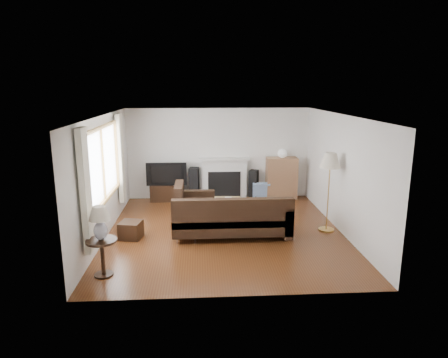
{
  "coord_description": "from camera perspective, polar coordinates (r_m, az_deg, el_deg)",
  "views": [
    {
      "loc": [
        -0.53,
        -8.16,
        3.09
      ],
      "look_at": [
        0.0,
        0.3,
        1.1
      ],
      "focal_mm": 32.0,
      "sensor_mm": 36.0,
      "label": 1
    }
  ],
  "objects": [
    {
      "name": "side_table",
      "position": [
        7.01,
        -16.95,
        -10.7
      ],
      "size": [
        0.51,
        0.51,
        0.63
      ],
      "primitive_type": "cube",
      "color": "black",
      "rests_on": "ground"
    },
    {
      "name": "television",
      "position": [
        10.94,
        -8.17,
        0.84
      ],
      "size": [
        1.08,
        0.14,
        0.62
      ],
      "primitive_type": "imported",
      "color": "black",
      "rests_on": "tv_stand"
    },
    {
      "name": "speaker_left",
      "position": [
        11.03,
        -4.29,
        -0.67
      ],
      "size": [
        0.29,
        0.33,
        0.9
      ],
      "primitive_type": "cube",
      "rotation": [
        0.0,
        0.0,
        -0.15
      ],
      "color": "black",
      "rests_on": "ground"
    },
    {
      "name": "bookshelf",
      "position": [
        11.2,
        8.21,
        0.12
      ],
      "size": [
        0.84,
        0.4,
        1.16
      ],
      "primitive_type": "cube",
      "color": "#966745",
      "rests_on": "ground"
    },
    {
      "name": "fireplace",
      "position": [
        11.1,
        0.02,
        0.13
      ],
      "size": [
        1.4,
        0.26,
        1.15
      ],
      "primitive_type": "cube",
      "color": "white",
      "rests_on": "room"
    },
    {
      "name": "window",
      "position": [
        8.33,
        -16.86,
        1.99
      ],
      "size": [
        0.12,
        2.74,
        1.54
      ],
      "primitive_type": "cube",
      "color": "olive",
      "rests_on": "room"
    },
    {
      "name": "footstool",
      "position": [
        8.53,
        -13.15,
        -7.09
      ],
      "size": [
        0.5,
        0.5,
        0.36
      ],
      "primitive_type": "cube",
      "rotation": [
        0.0,
        0.0,
        -0.2
      ],
      "color": "black",
      "rests_on": "ground"
    },
    {
      "name": "curtain_far",
      "position": [
        9.8,
        -14.54,
        2.87
      ],
      "size": [
        0.1,
        0.35,
        2.1
      ],
      "primitive_type": "cube",
      "color": "white",
      "rests_on": "room"
    },
    {
      "name": "tv_stand",
      "position": [
        11.07,
        -8.08,
        -1.9
      ],
      "size": [
        0.92,
        0.41,
        0.46
      ],
      "primitive_type": "cube",
      "color": "black",
      "rests_on": "ground"
    },
    {
      "name": "sectional_sofa",
      "position": [
        8.35,
        1.08,
        -5.37
      ],
      "size": [
        2.64,
        1.93,
        0.85
      ],
      "primitive_type": "cube",
      "color": "black",
      "rests_on": "ground"
    },
    {
      "name": "table_lamp",
      "position": [
        6.79,
        -17.29,
        -6.07
      ],
      "size": [
        0.35,
        0.35,
        0.56
      ],
      "primitive_type": "cube",
      "color": "silver",
      "rests_on": "side_table"
    },
    {
      "name": "globe_lamp",
      "position": [
        11.06,
        8.32,
        3.65
      ],
      "size": [
        0.24,
        0.24,
        0.24
      ],
      "primitive_type": "sphere",
      "color": "white",
      "rests_on": "bookshelf"
    },
    {
      "name": "coffee_table",
      "position": [
        9.81,
        -0.53,
        -3.96
      ],
      "size": [
        1.03,
        0.61,
        0.39
      ],
      "primitive_type": "cube",
      "rotation": [
        0.0,
        0.0,
        -0.07
      ],
      "color": "olive",
      "rests_on": "ground"
    },
    {
      "name": "room",
      "position": [
        8.38,
        0.13,
        0.53
      ],
      "size": [
        5.1,
        5.6,
        2.54
      ],
      "color": "#542A12",
      "rests_on": "ground"
    },
    {
      "name": "curtain_near",
      "position": [
        6.91,
        -19.18,
        -1.68
      ],
      "size": [
        0.1,
        0.35,
        2.1
      ],
      "primitive_type": "cube",
      "color": "white",
      "rests_on": "room"
    },
    {
      "name": "floor_lamp",
      "position": [
        8.83,
        14.69,
        -1.86
      ],
      "size": [
        0.46,
        0.46,
        1.72
      ],
      "primitive_type": "cube",
      "rotation": [
        0.0,
        0.0,
        0.04
      ],
      "color": "#C09142",
      "rests_on": "ground"
    },
    {
      "name": "speaker_right",
      "position": [
        11.14,
        4.25,
        -0.77
      ],
      "size": [
        0.31,
        0.34,
        0.81
      ],
      "primitive_type": "cube",
      "rotation": [
        0.0,
        0.0,
        -0.4
      ],
      "color": "black",
      "rests_on": "ground"
    }
  ]
}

